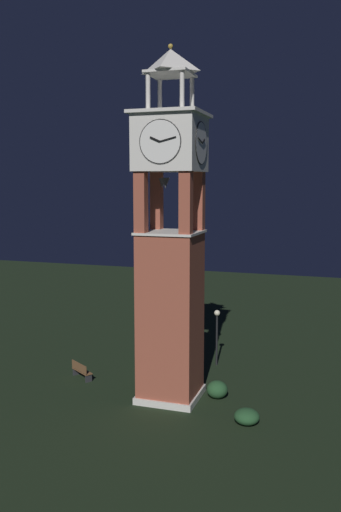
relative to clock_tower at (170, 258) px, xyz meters
name	(u,v)px	position (x,y,z in m)	size (l,w,h in m)	color
ground	(171,397)	(0.00, 0.00, -7.39)	(80.00, 80.00, 0.00)	black
clock_tower	(170,258)	(0.00, 0.00, 0.00)	(3.44, 3.44, 17.77)	#9E4C38
park_bench	(81,370)	(-0.97, -5.72, -6.90)	(1.24, 1.58, 0.95)	brown
lamp_post	(217,327)	(-5.66, 1.13, -4.94)	(0.36, 0.36, 3.48)	black
trash_bin	(146,365)	(-3.19, -2.61, -6.99)	(0.52, 0.52, 0.80)	#38513D
shrub_near_entry	(217,390)	(-0.71, 2.34, -6.93)	(1.10, 1.10, 0.90)	#234C28
shrub_left_of_tower	(247,417)	(1.85, 4.35, -7.02)	(1.19, 1.19, 0.73)	#234C28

